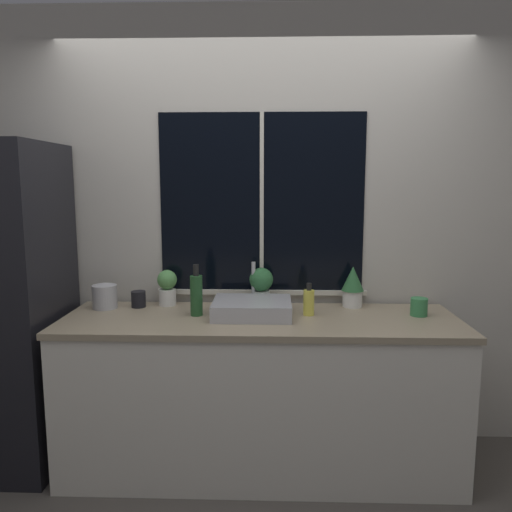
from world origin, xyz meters
name	(u,v)px	position (x,y,z in m)	size (l,w,h in m)	color
ground_plane	(258,501)	(0.00, 0.00, 0.00)	(14.00, 14.00, 0.00)	#4C4742
wall_back	(262,230)	(0.00, 0.74, 1.35)	(8.00, 0.09, 2.70)	#BCB7AD
counter	(260,393)	(0.00, 0.34, 0.45)	(2.23, 0.70, 0.89)	silver
refrigerator	(1,308)	(-1.50, 0.36, 0.93)	(0.67, 0.68, 1.87)	black
sink	(252,308)	(-0.05, 0.37, 0.94)	(0.44, 0.41, 0.28)	#ADADB2
potted_plant_left	(167,286)	(-0.58, 0.60, 1.01)	(0.12, 0.12, 0.22)	white
potted_plant_center	(261,284)	(0.00, 0.60, 1.03)	(0.14, 0.14, 0.24)	white
potted_plant_right	(353,285)	(0.56, 0.60, 1.03)	(0.14, 0.14, 0.25)	white
soap_bottle	(309,302)	(0.28, 0.40, 0.97)	(0.06, 0.06, 0.19)	#DBD14C
bottle_tall	(196,294)	(-0.36, 0.37, 1.02)	(0.07, 0.07, 0.29)	#235128
mug_black	(138,299)	(-0.75, 0.55, 0.94)	(0.09, 0.09, 0.10)	black
mug_green	(419,307)	(0.90, 0.41, 0.95)	(0.10, 0.10, 0.10)	#38844C
kettle	(105,296)	(-0.94, 0.51, 0.97)	(0.15, 0.15, 0.16)	#B2B2B7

